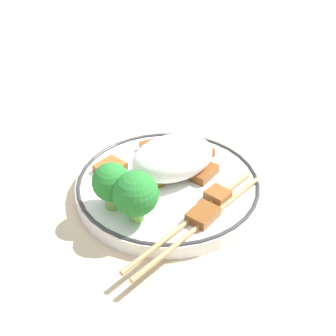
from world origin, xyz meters
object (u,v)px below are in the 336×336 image
object	(u,v)px
plate	(168,186)
chopsticks	(197,221)
broccoli_back_left	(111,183)
broccoli_back_center	(136,194)

from	to	relation	value
plate	chopsticks	distance (m)	0.08
plate	chopsticks	size ratio (longest dim) A/B	1.08
plate	broccoli_back_left	size ratio (longest dim) A/B	4.03
broccoli_back_center	broccoli_back_left	bearing A→B (deg)	112.61
broccoli_back_left	broccoli_back_center	bearing A→B (deg)	-67.39
broccoli_back_left	chopsticks	xyz separation A→B (m)	(0.07, -0.07, -0.03)
broccoli_back_left	broccoli_back_center	xyz separation A→B (m)	(0.01, -0.03, 0.00)
broccoli_back_center	chopsticks	xyz separation A→B (m)	(0.05, -0.04, -0.03)
plate	broccoli_back_left	world-z (taller)	broccoli_back_left
broccoli_back_left	chopsticks	bearing A→B (deg)	-46.64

